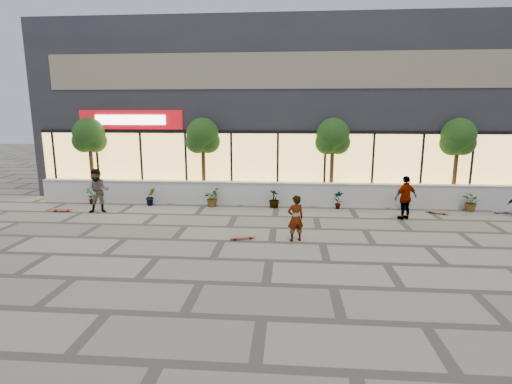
# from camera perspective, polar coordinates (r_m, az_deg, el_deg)

# --- Properties ---
(ground) EXTENTS (80.00, 80.00, 0.00)m
(ground) POSITION_cam_1_polar(r_m,az_deg,el_deg) (11.55, 1.91, -9.76)
(ground) COLOR gray
(ground) RESTS_ON ground
(planter_wall) EXTENTS (22.00, 0.42, 1.04)m
(planter_wall) POSITION_cam_1_polar(r_m,az_deg,el_deg) (18.14, 2.99, -0.23)
(planter_wall) COLOR silver
(planter_wall) RESTS_ON ground
(retail_building) EXTENTS (24.00, 9.17, 8.50)m
(retail_building) POSITION_cam_1_polar(r_m,az_deg,el_deg) (23.26, 3.49, 11.54)
(retail_building) COLOR #26262C
(retail_building) RESTS_ON ground
(shrub_a) EXTENTS (0.43, 0.29, 0.81)m
(shrub_a) POSITION_cam_1_polar(r_m,az_deg,el_deg) (19.78, -22.50, -0.46)
(shrub_a) COLOR #1A3A12
(shrub_a) RESTS_ON ground
(shrub_b) EXTENTS (0.57, 0.57, 0.81)m
(shrub_b) POSITION_cam_1_polar(r_m,az_deg,el_deg) (18.68, -14.83, -0.63)
(shrub_b) COLOR #1A3A12
(shrub_b) RESTS_ON ground
(shrub_c) EXTENTS (0.68, 0.77, 0.81)m
(shrub_c) POSITION_cam_1_polar(r_m,az_deg,el_deg) (17.94, -6.36, -0.80)
(shrub_c) COLOR #1A3A12
(shrub_c) RESTS_ON ground
(shrub_d) EXTENTS (0.64, 0.64, 0.81)m
(shrub_d) POSITION_cam_1_polar(r_m,az_deg,el_deg) (17.63, 2.61, -0.96)
(shrub_d) COLOR #1A3A12
(shrub_d) RESTS_ON ground
(shrub_e) EXTENTS (0.46, 0.35, 0.81)m
(shrub_e) POSITION_cam_1_polar(r_m,az_deg,el_deg) (17.76, 11.67, -1.09)
(shrub_e) COLOR #1A3A12
(shrub_e) RESTS_ON ground
(shrub_f) EXTENTS (0.55, 0.57, 0.81)m
(shrub_f) POSITION_cam_1_polar(r_m,az_deg,el_deg) (18.32, 20.40, -1.20)
(shrub_f) COLOR #1A3A12
(shrub_f) RESTS_ON ground
(shrub_g) EXTENTS (0.77, 0.84, 0.81)m
(shrub_g) POSITION_cam_1_polar(r_m,az_deg,el_deg) (19.27, 28.44, -1.27)
(shrub_g) COLOR #1A3A12
(shrub_g) RESTS_ON ground
(tree_west) EXTENTS (1.60, 1.50, 3.92)m
(tree_west) POSITION_cam_1_polar(r_m,az_deg,el_deg) (20.80, -22.72, 7.25)
(tree_west) COLOR #4D351B
(tree_west) RESTS_ON ground
(tree_midwest) EXTENTS (1.60, 1.50, 3.92)m
(tree_midwest) POSITION_cam_1_polar(r_m,az_deg,el_deg) (18.93, -7.61, 7.70)
(tree_midwest) COLOR #4D351B
(tree_midwest) RESTS_ON ground
(tree_mideast) EXTENTS (1.60, 1.50, 3.92)m
(tree_mideast) POSITION_cam_1_polar(r_m,az_deg,el_deg) (18.61, 10.92, 7.53)
(tree_mideast) COLOR #4D351B
(tree_mideast) RESTS_ON ground
(tree_east) EXTENTS (1.60, 1.50, 3.92)m
(tree_east) POSITION_cam_1_polar(r_m,az_deg,el_deg) (19.97, 26.92, 6.76)
(tree_east) COLOR #4D351B
(tree_east) RESTS_ON ground
(skater_center) EXTENTS (0.65, 0.54, 1.53)m
(skater_center) POSITION_cam_1_polar(r_m,az_deg,el_deg) (13.07, 5.67, -3.76)
(skater_center) COLOR silver
(skater_center) RESTS_ON ground
(skater_left) EXTENTS (1.06, 0.92, 1.85)m
(skater_left) POSITION_cam_1_polar(r_m,az_deg,el_deg) (17.90, -21.59, 0.14)
(skater_left) COLOR #867F56
(skater_left) RESTS_ON ground
(skater_right_near) EXTENTS (1.10, 0.81, 1.73)m
(skater_right_near) POSITION_cam_1_polar(r_m,az_deg,el_deg) (16.67, 20.60, -0.78)
(skater_right_near) COLOR white
(skater_right_near) RESTS_ON ground
(skateboard_center) EXTENTS (0.88, 0.47, 0.10)m
(skateboard_center) POSITION_cam_1_polar(r_m,az_deg,el_deg) (13.34, -1.92, -6.43)
(skateboard_center) COLOR #9C4D33
(skateboard_center) RESTS_ON ground
(skateboard_left) EXTENTS (0.87, 0.29, 0.10)m
(skateboard_left) POSITION_cam_1_polar(r_m,az_deg,el_deg) (18.93, -26.04, -2.25)
(skateboard_left) COLOR #B03321
(skateboard_left) RESTS_ON ground
(skateboard_right_near) EXTENTS (0.85, 0.58, 0.10)m
(skateboard_right_near) POSITION_cam_1_polar(r_m,az_deg,el_deg) (18.25, 24.46, -2.59)
(skateboard_right_near) COLOR brown
(skateboard_right_near) RESTS_ON ground
(skateboard_right_far) EXTENTS (0.72, 0.31, 0.08)m
(skateboard_right_far) POSITION_cam_1_polar(r_m,az_deg,el_deg) (19.60, 31.64, -2.41)
(skateboard_right_far) COLOR #6557A0
(skateboard_right_far) RESTS_ON ground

